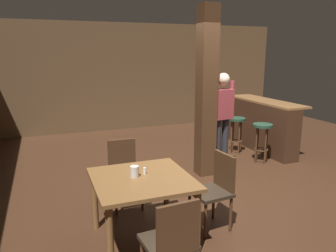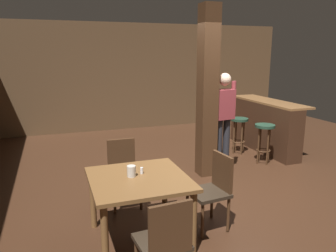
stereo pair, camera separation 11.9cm
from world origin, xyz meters
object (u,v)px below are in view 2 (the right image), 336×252
chair_north (123,169)px  salt_shaker (142,171)px  napkin_cup (131,171)px  bar_counter (264,125)px  bar_stool_near (264,134)px  standing_person (223,116)px  bar_stool_mid (239,127)px  chair_south (165,241)px  dining_table (139,187)px  chair_east (214,187)px

chair_north → salt_shaker: (0.03, -0.84, 0.27)m
napkin_cup → bar_counter: size_ratio=0.06×
bar_stool_near → salt_shaker: bearing=-149.6°
standing_person → bar_counter: bearing=31.2°
bar_stool_near → bar_stool_mid: 0.71m
napkin_cup → bar_stool_mid: napkin_cup is taller
chair_north → chair_south: 1.81m
chair_south → napkin_cup: bearing=93.7°
dining_table → standing_person: 2.50m
dining_table → standing_person: standing_person is taller
bar_counter → bar_stool_near: bearing=-124.6°
chair_east → napkin_cup: size_ratio=7.36×
salt_shaker → bar_counter: bar_counter is taller
chair_south → salt_shaker: (0.06, 0.97, 0.27)m
dining_table → bar_stool_mid: dining_table is taller
standing_person → bar_stool_near: (0.96, 0.15, -0.44)m
dining_table → chair_east: bearing=-1.3°
chair_south → napkin_cup: size_ratio=7.36×
dining_table → standing_person: (1.90, 1.59, 0.37)m
bar_counter → bar_stool_near: (-0.51, -0.75, 0.03)m
chair_south → standing_person: bearing=52.4°
chair_south → standing_person: 3.15m
dining_table → bar_stool_near: size_ratio=1.39×
chair_east → dining_table: bearing=178.7°
salt_shaker → bar_stool_near: (2.80, 1.64, -0.21)m
chair_east → bar_counter: (2.48, 2.50, 0.03)m
chair_north → standing_person: standing_person is taller
dining_table → salt_shaker: size_ratio=13.96×
chair_east → bar_stool_mid: 3.08m
chair_east → salt_shaker: 0.89m
chair_south → bar_stool_mid: size_ratio=1.20×
chair_north → dining_table: bearing=-91.5°
chair_north → napkin_cup: (-0.09, -0.88, 0.30)m
dining_table → chair_north: bearing=88.5°
bar_stool_near → chair_north: bearing=-164.2°
napkin_cup → bar_stool_near: napkin_cup is taller
standing_person → bar_counter: size_ratio=0.85×
chair_north → chair_south: same height
chair_north → bar_stool_mid: bearing=28.9°
bar_stool_near → standing_person: bearing=-171.3°
dining_table → bar_stool_mid: size_ratio=1.40×
standing_person → bar_stool_near: bearing=8.7°
dining_table → chair_north: (0.02, 0.93, -0.13)m
napkin_cup → standing_person: 2.50m
chair_south → bar_stool_near: (2.86, 2.61, 0.06)m
bar_counter → bar_stool_near: 0.91m
napkin_cup → bar_stool_near: bearing=29.9°
napkin_cup → bar_stool_mid: size_ratio=0.16×
chair_south → napkin_cup: 0.98m
dining_table → chair_south: bearing=-90.4°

